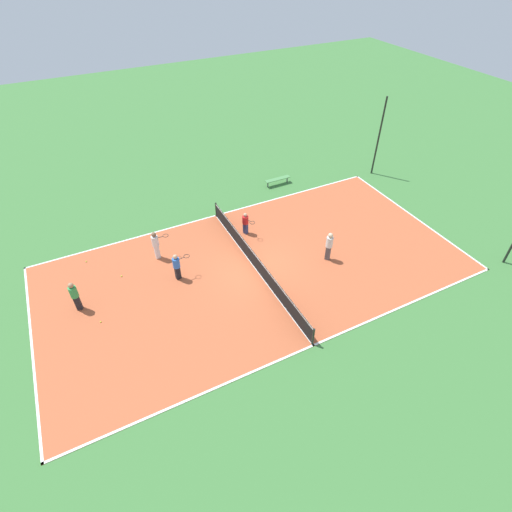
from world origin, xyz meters
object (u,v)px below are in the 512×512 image
Objects in this scene: bench at (278,179)px; tennis_ball_midcourt at (121,276)px; player_coach_red at (246,222)px; tennis_ball_right_alley at (86,261)px; player_far_white at (329,245)px; player_near_blue at (177,265)px; fence_post_back_left at (379,137)px; tennis_net at (256,262)px; tennis_ball_far_baseline at (101,322)px; player_near_white at (156,243)px; player_far_green at (74,295)px.

bench reaches higher than tennis_ball_midcourt.
player_coach_red is 20.41× the size of tennis_ball_midcourt.
player_far_white is at bearing 64.44° from tennis_ball_right_alley.
player_far_white is (2.17, 7.68, 0.11)m from player_near_blue.
fence_post_back_left reaches higher than player_far_white.
tennis_net is 161.67× the size of tennis_ball_far_baseline.
tennis_ball_right_alley is at bearing -144.34° from tennis_ball_midcourt.
player_near_blue is 22.94× the size of tennis_ball_far_baseline.
tennis_net is 9.18m from tennis_ball_right_alley.
player_coach_red is 5.22m from player_near_white.
player_coach_red is at bearing -77.78° from fence_post_back_left.
tennis_ball_right_alley is (2.57, -13.21, -0.34)m from bench.
tennis_ball_midcourt is 0.01× the size of fence_post_back_left.
player_far_green is (-2.26, -12.54, -0.05)m from player_far_white.
bench is 1.18× the size of player_near_blue.
player_coach_red is at bearing 13.48° from player_near_blue.
tennis_ball_midcourt is at bearing 35.66° from tennis_ball_right_alley.
tennis_ball_far_baseline is at bearing -0.95° from tennis_ball_right_alley.
player_near_white is at bearing 131.83° from tennis_ball_far_baseline.
tennis_net is 6.35× the size of player_far_white.
tennis_ball_midcourt is at bearing -158.74° from bench.
player_near_blue reaches higher than tennis_net.
tennis_ball_far_baseline is at bearing -49.97° from player_far_green.
player_coach_red is at bearing -1.77° from player_near_white.
player_far_white reaches higher than bench.
bench is (-7.16, 5.28, -0.12)m from tennis_net.
player_near_blue is 4.40m from tennis_ball_far_baseline.
bench is at bearing 100.99° from tennis_ball_right_alley.
player_far_green is at bearing -155.97° from player_near_white.
player_far_white reaches higher than player_coach_red.
tennis_net reaches higher than tennis_ball_right_alley.
player_far_green is 24.40× the size of tennis_ball_midcourt.
player_far_white is 10.96m from tennis_ball_midcourt.
player_near_blue is 7.98m from player_far_white.
tennis_net is at bearing -144.72° from player_far_white.
tennis_ball_far_baseline is at bearing -89.45° from tennis_net.
player_far_green is 21.41m from fence_post_back_left.
tennis_ball_right_alley is (-1.53, -8.80, -0.75)m from player_coach_red.
player_near_white reaches higher than tennis_ball_far_baseline.
player_near_white is at bearing 35.63° from player_far_green.
player_near_white reaches higher than player_far_green.
player_near_white reaches higher than tennis_ball_midcourt.
tennis_ball_midcourt is at bearing -164.04° from player_near_white.
player_far_white is 25.46× the size of tennis_ball_far_baseline.
player_far_white is 1.02× the size of player_near_white.
bench reaches higher than tennis_ball_right_alley.
player_far_green is at bearing -157.05° from bench.
player_near_blue is 16.73m from fence_post_back_left.
tennis_net reaches higher than tennis_ball_midcourt.
tennis_ball_midcourt is (-3.61, -10.30, -0.96)m from player_far_white.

